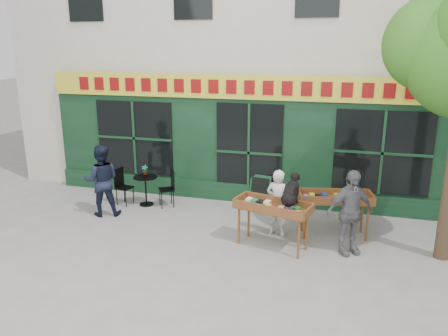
{
  "coord_description": "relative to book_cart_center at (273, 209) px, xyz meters",
  "views": [
    {
      "loc": [
        2.34,
        -8.27,
        3.95
      ],
      "look_at": [
        -0.15,
        0.5,
        1.42
      ],
      "focal_mm": 35.0,
      "sensor_mm": 36.0,
      "label": 1
    }
  ],
  "objects": [
    {
      "name": "ground",
      "position": [
        -1.05,
        0.13,
        -0.82
      ],
      "size": [
        80.0,
        80.0,
        0.0
      ],
      "primitive_type": "plane",
      "color": "slate",
      "rests_on": "ground"
    },
    {
      "name": "woman",
      "position": [
        0.0,
        0.65,
        -0.09
      ],
      "size": [
        0.6,
        0.47,
        1.47
      ],
      "primitive_type": "imported",
      "rotation": [
        0.0,
        0.0,
        2.89
      ],
      "color": "silver",
      "rests_on": "ground"
    },
    {
      "name": "potted_plant",
      "position": [
        -3.55,
        1.55,
        0.09
      ],
      "size": [
        0.16,
        0.12,
        0.3
      ],
      "primitive_type": "imported",
      "rotation": [
        0.0,
        0.0,
        0.06
      ],
      "color": "gray",
      "rests_on": "bistro_table"
    },
    {
      "name": "bistro_table",
      "position": [
        -3.55,
        1.55,
        -0.28
      ],
      "size": [
        0.6,
        0.6,
        0.76
      ],
      "color": "black",
      "rests_on": "ground"
    },
    {
      "name": "book_cart_right",
      "position": [
        1.18,
        0.9,
        0.0
      ],
      "size": [
        1.6,
        0.93,
        0.99
      ],
      "rotation": [
        0.0,
        0.0,
        0.22
      ],
      "color": "brown",
      "rests_on": "ground"
    },
    {
      "name": "building",
      "position": [
        -1.05,
        6.1,
        4.15
      ],
      "size": [
        14.0,
        7.26,
        10.0
      ],
      "color": "beige",
      "rests_on": "ground"
    },
    {
      "name": "man_left",
      "position": [
        -4.25,
        0.65,
        0.05
      ],
      "size": [
        1.04,
        0.94,
        1.74
      ],
      "primitive_type": "imported",
      "rotation": [
        0.0,
        0.0,
        3.55
      ],
      "color": "black",
      "rests_on": "ground"
    },
    {
      "name": "bistro_chair_left",
      "position": [
        -4.18,
        1.47,
        -0.26
      ],
      "size": [
        0.43,
        0.43,
        0.95
      ],
      "rotation": [
        0.0,
        0.0,
        1.37
      ],
      "color": "black",
      "rests_on": "ground"
    },
    {
      "name": "bistro_chair_right",
      "position": [
        -2.92,
        1.65,
        -0.26
      ],
      "size": [
        0.5,
        0.5,
        0.95
      ],
      "rotation": [
        0.0,
        0.0,
        -0.99
      ],
      "color": "black",
      "rests_on": "ground"
    },
    {
      "name": "chalkboard",
      "position": [
        -0.72,
        2.32,
        -0.42
      ],
      "size": [
        0.58,
        0.28,
        0.79
      ],
      "rotation": [
        0.0,
        0.0,
        -0.16
      ],
      "color": "black",
      "rests_on": "ground"
    },
    {
      "name": "book_cart_center",
      "position": [
        0.0,
        0.0,
        0.0
      ],
      "size": [
        1.61,
        0.97,
        0.99
      ],
      "rotation": [
        0.0,
        0.0,
        -0.25
      ],
      "color": "brown",
      "rests_on": "ground"
    },
    {
      "name": "man_right",
      "position": [
        1.48,
        0.15,
        0.03
      ],
      "size": [
        1.07,
        0.89,
        1.71
      ],
      "primitive_type": "imported",
      "rotation": [
        0.0,
        0.0,
        0.57
      ],
      "color": "slate",
      "rests_on": "ground"
    },
    {
      "name": "dog",
      "position": [
        0.35,
        -0.05,
        0.47
      ],
      "size": [
        0.48,
        0.67,
        0.6
      ],
      "primitive_type": null,
      "rotation": [
        0.0,
        0.0,
        -0.25
      ],
      "color": "black",
      "rests_on": "book_cart_center"
    }
  ]
}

